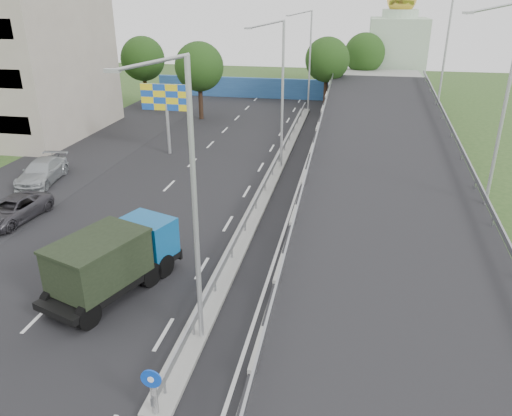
% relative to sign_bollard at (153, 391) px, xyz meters
% --- Properties ---
extents(road_surface, '(26.00, 90.00, 0.04)m').
position_rel_sign_bollard_xyz_m(road_surface, '(-3.00, 17.83, -1.03)').
color(road_surface, black).
rests_on(road_surface, ground).
extents(parking_strip, '(8.00, 90.00, 0.05)m').
position_rel_sign_bollard_xyz_m(parking_strip, '(-16.00, 17.83, -1.03)').
color(parking_strip, black).
rests_on(parking_strip, ground).
extents(median, '(1.00, 44.00, 0.20)m').
position_rel_sign_bollard_xyz_m(median, '(0.00, 21.83, -0.93)').
color(median, gray).
rests_on(median, ground).
extents(overpass_ramp, '(10.00, 50.00, 3.50)m').
position_rel_sign_bollard_xyz_m(overpass_ramp, '(7.50, 21.83, 0.72)').
color(overpass_ramp, gray).
rests_on(overpass_ramp, ground).
extents(median_guardrail, '(0.09, 44.00, 0.71)m').
position_rel_sign_bollard_xyz_m(median_guardrail, '(0.00, 21.83, -0.28)').
color(median_guardrail, gray).
rests_on(median_guardrail, median).
extents(sign_bollard, '(0.64, 0.23, 1.67)m').
position_rel_sign_bollard_xyz_m(sign_bollard, '(0.00, 0.00, 0.00)').
color(sign_bollard, black).
rests_on(sign_bollard, median).
extents(lamp_post_near, '(2.74, 0.18, 10.08)m').
position_rel_sign_bollard_xyz_m(lamp_post_near, '(0.11, 3.83, 4.77)').
color(lamp_post_near, '#B2B5B7').
rests_on(lamp_post_near, median).
extents(lamp_post_mid, '(2.74, 0.18, 10.08)m').
position_rel_sign_bollard_xyz_m(lamp_post_mid, '(0.11, 23.83, 4.77)').
color(lamp_post_mid, '#B2B5B7').
rests_on(lamp_post_mid, median).
extents(lamp_post_far, '(2.74, 0.18, 10.08)m').
position_rel_sign_bollard_xyz_m(lamp_post_far, '(0.11, 43.83, 4.77)').
color(lamp_post_far, '#B2B5B7').
rests_on(lamp_post_far, median).
extents(blue_wall, '(30.00, 0.50, 2.40)m').
position_rel_sign_bollard_xyz_m(blue_wall, '(-4.00, 49.83, 0.17)').
color(blue_wall, '#26508E').
rests_on(blue_wall, ground).
extents(church, '(7.00, 7.00, 13.80)m').
position_rel_sign_bollard_xyz_m(church, '(10.00, 57.83, 4.28)').
color(church, '#B2CCAD').
rests_on(church, ground).
extents(billboard, '(4.00, 0.24, 5.50)m').
position_rel_sign_bollard_xyz_m(billboard, '(-9.00, 25.83, 3.15)').
color(billboard, '#B2B5B7').
rests_on(billboard, ground).
extents(tree_left_mid, '(4.80, 4.80, 7.60)m').
position_rel_sign_bollard_xyz_m(tree_left_mid, '(-10.00, 37.83, 4.14)').
color(tree_left_mid, black).
rests_on(tree_left_mid, ground).
extents(tree_median_far, '(4.80, 4.80, 7.60)m').
position_rel_sign_bollard_xyz_m(tree_median_far, '(2.00, 45.83, 4.14)').
color(tree_median_far, black).
rests_on(tree_median_far, ground).
extents(tree_left_far, '(4.80, 4.80, 7.60)m').
position_rel_sign_bollard_xyz_m(tree_left_far, '(-18.00, 42.83, 4.14)').
color(tree_left_far, black).
rests_on(tree_left_far, ground).
extents(tree_ramp_far, '(4.80, 4.80, 7.60)m').
position_rel_sign_bollard_xyz_m(tree_ramp_far, '(6.00, 52.83, 4.14)').
color(tree_ramp_far, black).
rests_on(tree_ramp_far, ground).
extents(dump_truck, '(4.31, 6.79, 2.81)m').
position_rel_sign_bollard_xyz_m(dump_truck, '(-4.27, 6.38, 0.52)').
color(dump_truck, black).
rests_on(dump_truck, ground).
extents(parked_car_c, '(2.69, 4.98, 1.33)m').
position_rel_sign_bollard_xyz_m(parked_car_c, '(-13.18, 11.95, -0.37)').
color(parked_car_c, '#38363B').
rests_on(parked_car_c, ground).
extents(parked_car_d, '(2.82, 5.40, 1.49)m').
position_rel_sign_bollard_xyz_m(parked_car_d, '(-15.19, 17.96, -0.29)').
color(parked_car_d, '#9DA3A6').
rests_on(parked_car_d, ground).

